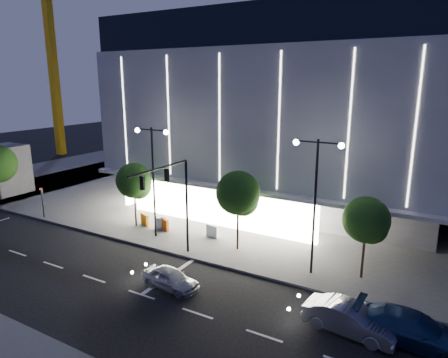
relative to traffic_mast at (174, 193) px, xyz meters
name	(u,v)px	position (x,y,z in m)	size (l,w,h in m)	color
ground	(133,276)	(-1.00, -3.34, -5.03)	(160.00, 160.00, 0.00)	black
sidewalk_museum	(318,197)	(4.00, 20.66, -4.95)	(70.00, 40.00, 0.15)	#474747
sidewalk_west	(4,185)	(-31.00, 6.66, -4.95)	(16.00, 50.00, 0.15)	#474747
museum	(299,112)	(1.98, 18.97, 4.25)	(30.00, 25.80, 18.00)	#4C4C51
traffic_mast	(174,193)	(0.00, 0.00, 0.00)	(0.33, 5.89, 7.07)	black
street_lamp_west	(153,166)	(-4.00, 2.66, 0.93)	(3.16, 0.36, 9.00)	black
street_lamp_east	(316,188)	(9.00, 2.66, 0.93)	(3.16, 0.36, 9.00)	black
ped_signal_far	(42,199)	(-16.00, 1.16, -3.14)	(0.22, 0.24, 3.00)	black
tower_crane	(54,30)	(-41.92, 24.66, 15.48)	(32.00, 2.00, 28.50)	gold
tree_left	(134,183)	(-6.97, 3.68, -0.99)	(3.02, 3.02, 5.72)	black
tree_mid	(238,195)	(3.03, 3.68, -0.69)	(3.25, 3.25, 6.15)	black
tree_right	(366,222)	(12.03, 3.68, -1.14)	(2.91, 2.91, 5.51)	black
car_lead	(170,278)	(2.03, -3.33, -4.37)	(1.54, 3.84, 1.31)	#AEB0B6
car_second	(350,319)	(12.61, -2.43, -4.26)	(1.63, 4.66, 1.54)	#939599
car_third	(412,329)	(15.43, -1.82, -4.24)	(2.21, 5.43, 1.58)	navy
barrier_a	(145,220)	(-6.44, 4.15, -4.38)	(1.10, 0.25, 1.00)	orange
barrier_b	(161,223)	(-4.59, 4.12, -4.38)	(1.10, 0.25, 1.00)	white
barrier_c	(164,224)	(-4.22, 4.06, -4.38)	(1.10, 0.25, 1.00)	#C74F0B
barrier_d	(212,231)	(0.12, 4.75, -4.38)	(1.10, 0.25, 1.00)	white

